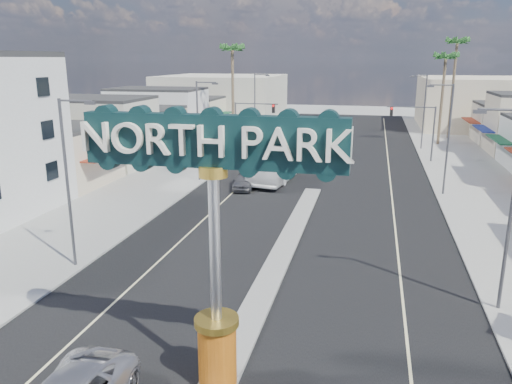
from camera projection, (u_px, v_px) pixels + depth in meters
The scene contains 22 objects.
ground at pixel (315, 188), 43.50m from camera, with size 160.00×160.00×0.00m, color gray.
road at pixel (315, 188), 43.50m from camera, with size 20.00×120.00×0.01m, color black.
median_island at pixel (281, 255), 28.43m from camera, with size 1.30×30.00×0.16m, color gray.
sidewalk_left at pixel (165, 179), 46.58m from camera, with size 8.00×120.00×0.12m, color gray.
sidewalk_right at pixel (487, 197), 40.38m from camera, with size 8.00×120.00×0.12m, color gray.
storefront_row_left at pixel (130, 126), 60.26m from camera, with size 12.00×42.00×6.00m, color beige.
backdrop_far_left at pixel (223, 98), 89.64m from camera, with size 20.00×20.00×8.00m, color #B7B29E.
backdrop_far_right at pixel (486, 103), 79.89m from camera, with size 20.00×20.00×8.00m, color beige.
gateway_sign at pixel (214, 223), 15.62m from camera, with size 8.20×1.50×9.15m.
traffic_signal_left at pixel (251, 118), 57.58m from camera, with size 5.09×0.45×6.00m.
traffic_signal_right at pixel (417, 122), 53.51m from camera, with size 5.09×0.45×6.00m.
streetlight_l_near at pixel (69, 176), 25.69m from camera, with size 2.03×0.22×9.00m.
streetlight_l_mid at pixel (200, 126), 44.49m from camera, with size 2.03×0.22×9.00m.
streetlight_l_far at pixel (256, 105), 65.18m from camera, with size 2.03×0.22×9.00m.
streetlight_r_near at pixel (508, 201), 21.07m from camera, with size 2.03×0.22×9.00m.
streetlight_r_mid at pixel (447, 134), 39.87m from camera, with size 2.03×0.22×9.00m.
streetlight_r_far at pixel (423, 108), 60.56m from camera, with size 2.03×0.22×9.00m.
palm_left_far at pixel (232, 54), 62.20m from camera, with size 2.60×2.60×13.10m.
palm_right_mid at pixel (446, 61), 62.31m from camera, with size 2.60×2.60×12.10m.
palm_right_far at pixel (457, 47), 67.05m from camera, with size 2.60×2.60×14.10m.
car_parked_left at pixel (243, 181), 43.01m from camera, with size 1.62×4.03×1.37m, color #5A5B5F.
city_bus at pixel (280, 160), 47.01m from camera, with size 2.80×11.97×3.33m, color white.
Camera 1 is at (4.68, -12.16, 10.91)m, focal length 35.00 mm.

